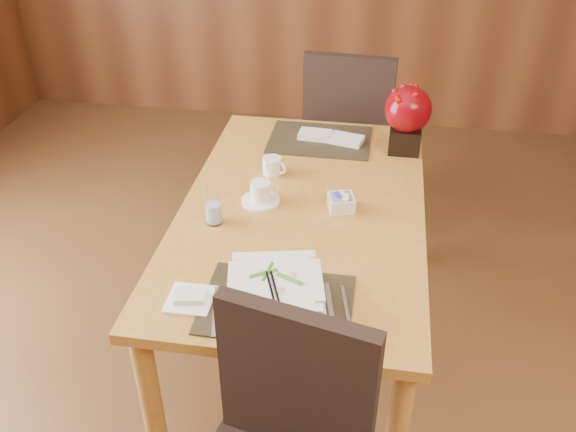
% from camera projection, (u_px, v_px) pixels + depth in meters
% --- Properties ---
extents(dining_table, '(0.90, 1.50, 0.75)m').
position_uv_depth(dining_table, '(302.00, 227.00, 2.33)').
color(dining_table, '#C48936').
rests_on(dining_table, ground).
extents(placemat_near, '(0.45, 0.33, 0.01)m').
position_uv_depth(placemat_near, '(277.00, 304.00, 1.82)').
color(placemat_near, black).
rests_on(placemat_near, dining_table).
extents(placemat_far, '(0.45, 0.33, 0.01)m').
position_uv_depth(placemat_far, '(320.00, 140.00, 2.72)').
color(placemat_far, black).
rests_on(placemat_far, dining_table).
extents(soup_setting, '(0.35, 0.35, 0.12)m').
position_uv_depth(soup_setting, '(275.00, 296.00, 1.77)').
color(soup_setting, white).
rests_on(soup_setting, dining_table).
extents(coffee_cup, '(0.15, 0.15, 0.08)m').
position_uv_depth(coffee_cup, '(261.00, 194.00, 2.28)').
color(coffee_cup, white).
rests_on(coffee_cup, dining_table).
extents(water_glass, '(0.08, 0.08, 0.14)m').
position_uv_depth(water_glass, '(213.00, 206.00, 2.15)').
color(water_glass, white).
rests_on(water_glass, dining_table).
extents(creamer_jug, '(0.13, 0.13, 0.07)m').
position_uv_depth(creamer_jug, '(272.00, 166.00, 2.46)').
color(creamer_jug, white).
rests_on(creamer_jug, dining_table).
extents(sugar_caddy, '(0.11, 0.11, 0.05)m').
position_uv_depth(sugar_caddy, '(341.00, 203.00, 2.25)').
color(sugar_caddy, white).
rests_on(sugar_caddy, dining_table).
extents(berry_decor, '(0.20, 0.20, 0.29)m').
position_uv_depth(berry_decor, '(407.00, 115.00, 2.55)').
color(berry_decor, black).
rests_on(berry_decor, dining_table).
extents(napkins_far, '(0.30, 0.15, 0.03)m').
position_uv_depth(napkins_far, '(333.00, 137.00, 2.71)').
color(napkins_far, white).
rests_on(napkins_far, dining_table).
extents(bread_plate, '(0.14, 0.14, 0.01)m').
position_uv_depth(bread_plate, '(190.00, 299.00, 1.84)').
color(bread_plate, white).
rests_on(bread_plate, dining_table).
extents(far_chair, '(0.50, 0.51, 1.01)m').
position_uv_depth(far_chair, '(349.00, 129.00, 3.24)').
color(far_chair, black).
rests_on(far_chair, ground).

